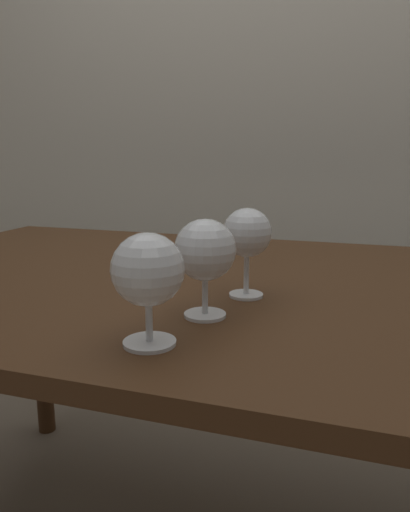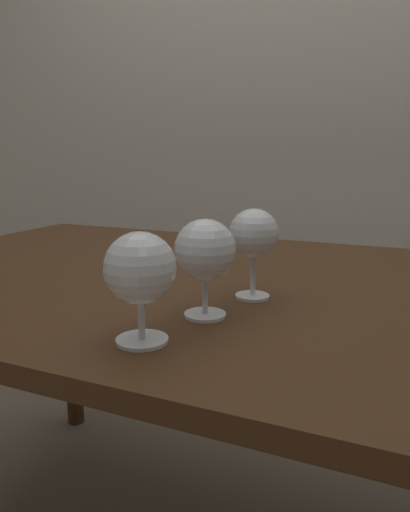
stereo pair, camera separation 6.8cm
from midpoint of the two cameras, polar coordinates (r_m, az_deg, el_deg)
back_wall at (r=2.09m, az=8.77°, el=22.06°), size 5.00×0.08×2.60m
dining_table at (r=0.96m, az=-4.25°, el=-6.80°), size 1.45×0.91×0.70m
wine_glass_cabernet at (r=0.58m, az=-10.19°, el=-1.97°), size 0.09×0.09×0.14m
wine_glass_pinot at (r=0.68m, az=-2.87°, el=0.57°), size 0.09×0.09×0.14m
wine_glass_port at (r=0.78m, az=2.58°, el=2.47°), size 0.08×0.08×0.15m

